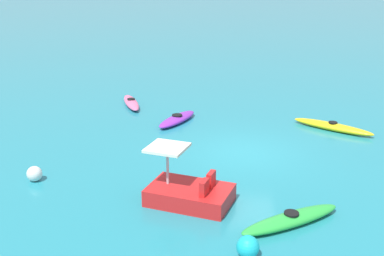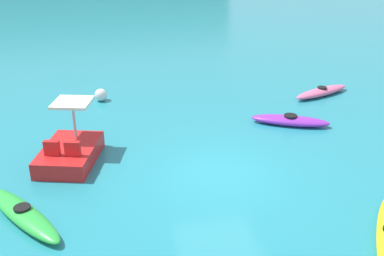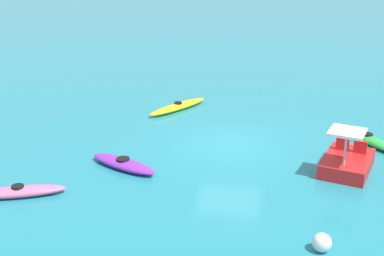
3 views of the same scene
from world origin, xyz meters
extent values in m
plane|color=teal|center=(0.00, 0.00, 0.00)|extent=(600.00, 600.00, 0.00)
ellipsoid|color=pink|center=(5.90, 5.53, 0.16)|extent=(2.88, 1.59, 0.32)
cylinder|color=black|center=(5.90, 5.53, 0.35)|extent=(0.49, 0.49, 0.05)
ellipsoid|color=purple|center=(3.39, 2.92, 0.16)|extent=(2.79, 1.79, 0.32)
cylinder|color=black|center=(3.39, 2.92, 0.35)|extent=(0.61, 0.61, 0.05)
ellipsoid|color=green|center=(-5.20, -1.18, 0.16)|extent=(2.30, 3.01, 0.32)
cylinder|color=black|center=(-5.20, -1.18, 0.35)|extent=(0.56, 0.56, 0.05)
cube|color=red|center=(-4.17, 1.65, 0.25)|extent=(2.10, 2.72, 0.50)
cube|color=red|center=(-4.61, 1.20, 0.72)|extent=(0.47, 0.27, 0.44)
cube|color=red|center=(-4.03, 1.04, 0.72)|extent=(0.47, 0.27, 0.44)
cylinder|color=#B2B2B7|center=(-3.98, 2.32, 1.05)|extent=(0.08, 0.08, 1.10)
cube|color=silver|center=(-3.98, 2.32, 1.64)|extent=(1.36, 1.36, 0.08)
sphere|color=white|center=(-3.11, 6.80, 0.25)|extent=(0.50, 0.50, 0.50)
camera|label=1|loc=(-16.74, 0.47, 6.60)|focal=44.64mm
camera|label=2|loc=(-3.16, -11.14, 6.53)|focal=43.28mm
camera|label=3|loc=(-1.97, 18.27, 7.36)|focal=47.72mm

